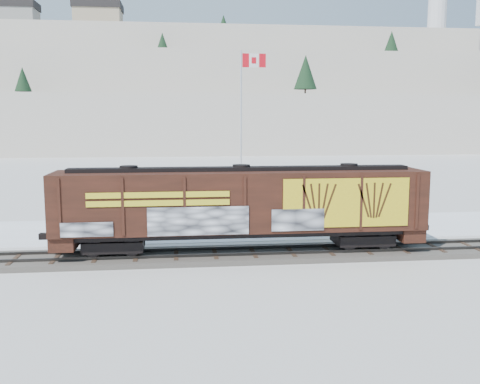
{
  "coord_description": "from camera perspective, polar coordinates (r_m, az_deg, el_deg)",
  "views": [
    {
      "loc": [
        -5.76,
        -27.1,
        7.23
      ],
      "look_at": [
        -2.34,
        3.0,
        3.05
      ],
      "focal_mm": 40.0,
      "sensor_mm": 36.0,
      "label": 1
    }
  ],
  "objects": [
    {
      "name": "flagpole",
      "position": [
        40.3,
        0.26,
        4.04
      ],
      "size": [
        2.3,
        0.9,
        12.16
      ],
      "color": "silver",
      "rests_on": "ground"
    },
    {
      "name": "rail_track",
      "position": [
        28.6,
        5.37,
        -6.51
      ],
      "size": [
        50.0,
        3.4,
        0.43
      ],
      "color": "#59544C",
      "rests_on": "ground"
    },
    {
      "name": "ground",
      "position": [
        28.63,
        5.37,
        -6.8
      ],
      "size": [
        500.0,
        500.0,
        0.0
      ],
      "primitive_type": "plane",
      "color": "white",
      "rests_on": "ground"
    },
    {
      "name": "hopper_railcar",
      "position": [
        27.63,
        0.16,
        -1.24
      ],
      "size": [
        18.96,
        3.06,
        4.34
      ],
      "color": "black",
      "rests_on": "rail_track"
    },
    {
      "name": "car_dark",
      "position": [
        34.96,
        7.97,
        -3.06
      ],
      "size": [
        4.42,
        2.06,
        1.25
      ],
      "primitive_type": "imported",
      "rotation": [
        0.0,
        0.0,
        1.64
      ],
      "color": "black",
      "rests_on": "parking_strip"
    },
    {
      "name": "car_white",
      "position": [
        35.68,
        0.33,
        -2.6
      ],
      "size": [
        4.58,
        2.39,
        1.44
      ],
      "primitive_type": "imported",
      "rotation": [
        0.0,
        0.0,
        1.36
      ],
      "color": "silver",
      "rests_on": "parking_strip"
    },
    {
      "name": "car_silver",
      "position": [
        35.49,
        -6.07,
        -2.79
      ],
      "size": [
        4.19,
        2.58,
        1.33
      ],
      "primitive_type": "imported",
      "rotation": [
        0.0,
        0.0,
        1.29
      ],
      "color": "silver",
      "rests_on": "parking_strip"
    },
    {
      "name": "hillside",
      "position": [
        167.15,
        -4.59,
        10.28
      ],
      "size": [
        360.0,
        110.0,
        93.0
      ],
      "color": "white",
      "rests_on": "ground"
    },
    {
      "name": "parking_strip",
      "position": [
        35.81,
        2.91,
        -3.77
      ],
      "size": [
        40.0,
        8.0,
        0.03
      ],
      "primitive_type": "cube",
      "color": "white",
      "rests_on": "ground"
    }
  ]
}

